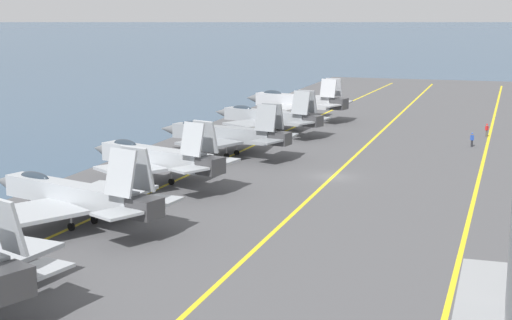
{
  "coord_description": "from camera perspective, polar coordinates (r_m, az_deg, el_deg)",
  "views": [
    {
      "loc": [
        -73.21,
        -15.71,
        16.43
      ],
      "look_at": [
        -6.48,
        5.79,
        2.9
      ],
      "focal_mm": 55.0,
      "sensor_mm": 36.0,
      "label": 1
    }
  ],
  "objects": [
    {
      "name": "crew_blue_vest",
      "position": [
        95.97,
        15.44,
        1.48
      ],
      "size": [
        0.45,
        0.45,
        1.71
      ],
      "color": "#232328",
      "rests_on": "carrier_deck"
    },
    {
      "name": "deck_stripe_foul_line",
      "position": [
        74.98,
        15.78,
        -1.84
      ],
      "size": [
        201.44,
        2.14,
        0.01
      ],
      "primitive_type": "cube",
      "rotation": [
        0.0,
        0.0,
        -0.01
      ],
      "color": "yellow",
      "rests_on": "carrier_deck"
    },
    {
      "name": "crew_red_vest",
      "position": [
        104.04,
        16.44,
        2.14
      ],
      "size": [
        0.46,
        0.42,
        1.72
      ],
      "color": "#4C473D",
      "rests_on": "carrier_deck"
    },
    {
      "name": "deck_stripe_edge_line",
      "position": [
        80.45,
        -3.84,
        -0.59
      ],
      "size": [
        201.22,
        10.21,
        0.01
      ],
      "primitive_type": "cube",
      "rotation": [
        0.0,
        0.0,
        -0.05
      ],
      "color": "yellow",
      "rests_on": "carrier_deck"
    },
    {
      "name": "parked_jet_sixth",
      "position": [
        115.42,
        2.94,
        4.3
      ],
      "size": [
        12.94,
        16.54,
        6.3
      ],
      "color": "#A8AAAF",
      "rests_on": "carrier_deck"
    },
    {
      "name": "deck_stripe_centerline",
      "position": [
        76.58,
        5.62,
        -1.21
      ],
      "size": [
        201.44,
        0.36,
        0.01
      ],
      "primitive_type": "cube",
      "color": "yellow",
      "rests_on": "carrier_deck"
    },
    {
      "name": "carrier_deck",
      "position": [
        76.62,
        5.62,
        -1.36
      ],
      "size": [
        223.82,
        49.22,
        0.4
      ],
      "primitive_type": "cube",
      "color": "#4C4C4F",
      "rests_on": "ground"
    },
    {
      "name": "parked_jet_third",
      "position": [
        72.22,
        -7.32,
        0.2
      ],
      "size": [
        11.98,
        15.88,
        6.46
      ],
      "color": "#9EA3A8",
      "rests_on": "carrier_deck"
    },
    {
      "name": "parked_jet_second",
      "position": [
        60.15,
        -13.09,
        -2.47
      ],
      "size": [
        14.27,
        17.22,
        6.53
      ],
      "color": "#9EA3A8",
      "rests_on": "carrier_deck"
    },
    {
      "name": "parked_jet_fifth",
      "position": [
        101.65,
        0.89,
        3.16
      ],
      "size": [
        13.27,
        16.55,
        6.04
      ],
      "color": "gray",
      "rests_on": "carrier_deck"
    },
    {
      "name": "parked_jet_fourth",
      "position": [
        86.34,
        -2.24,
        1.9
      ],
      "size": [
        12.89,
        16.35,
        6.16
      ],
      "color": "gray",
      "rests_on": "carrier_deck"
    },
    {
      "name": "ground_plane",
      "position": [
        76.66,
        5.62,
        -1.51
      ],
      "size": [
        2000.0,
        2000.0,
        0.0
      ],
      "primitive_type": "plane",
      "color": "#334C66"
    }
  ]
}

